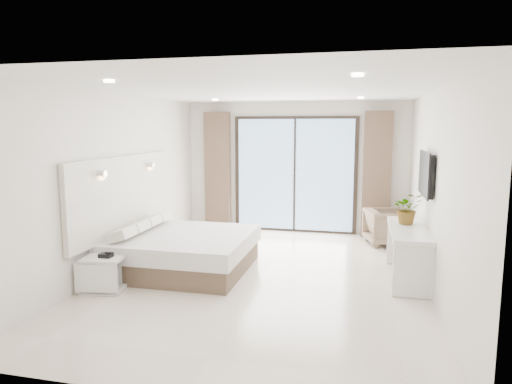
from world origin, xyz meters
TOP-DOWN VIEW (x-y plane):
  - ground at (0.00, 0.00)m, footprint 6.20×6.20m
  - room_shell at (-0.20, 0.76)m, footprint 4.62×6.22m
  - bed at (-1.30, 0.10)m, footprint 2.02×1.92m
  - nightstand at (-1.98, -1.02)m, footprint 0.57×0.50m
  - phone at (-1.92, -1.02)m, footprint 0.17×0.13m
  - console_desk at (2.04, 0.40)m, footprint 0.51×1.63m
  - plant at (2.04, 0.66)m, footprint 0.49×0.52m
  - armchair at (1.85, 2.40)m, footprint 0.85×0.88m

SIDE VIEW (x-z plane):
  - ground at x=0.00m, z-range 0.00..0.00m
  - nightstand at x=-1.98m, z-range 0.00..0.47m
  - bed at x=-1.30m, z-range -0.05..0.65m
  - armchair at x=1.85m, z-range 0.00..0.74m
  - phone at x=-1.92m, z-range 0.47..0.53m
  - console_desk at x=2.04m, z-range 0.18..0.95m
  - plant at x=2.04m, z-range 0.77..1.13m
  - room_shell at x=-0.20m, z-range 0.22..2.94m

